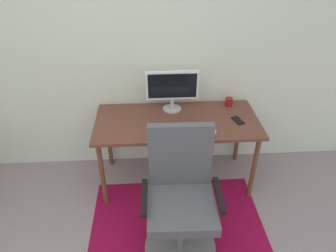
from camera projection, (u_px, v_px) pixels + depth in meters
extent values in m
cube|color=silver|center=(117.00, 47.00, 2.87)|extent=(6.00, 0.10, 2.60)
cube|color=maroon|center=(179.00, 239.00, 2.63)|extent=(1.53, 1.41, 0.01)
cube|color=brown|center=(177.00, 121.00, 2.87)|extent=(1.52, 0.69, 0.03)
cylinder|color=brown|center=(102.00, 174.00, 2.80)|extent=(0.04, 0.04, 0.70)
cylinder|color=brown|center=(254.00, 168.00, 2.87)|extent=(0.04, 0.04, 0.70)
cylinder|color=brown|center=(109.00, 138.00, 3.27)|extent=(0.04, 0.04, 0.70)
cylinder|color=brown|center=(238.00, 134.00, 3.35)|extent=(0.04, 0.04, 0.70)
cylinder|color=#B2B2B7|center=(172.00, 109.00, 3.03)|extent=(0.18, 0.18, 0.01)
cylinder|color=#B2B2B7|center=(172.00, 103.00, 3.00)|extent=(0.04, 0.04, 0.11)
cube|color=white|center=(172.00, 85.00, 2.89)|extent=(0.50, 0.04, 0.28)
cube|color=black|center=(172.00, 86.00, 2.88)|extent=(0.46, 0.00, 0.24)
cube|color=white|center=(177.00, 134.00, 2.66)|extent=(0.43, 0.13, 0.02)
ellipsoid|color=white|center=(213.00, 131.00, 2.69)|extent=(0.06, 0.10, 0.03)
cylinder|color=maroon|center=(229.00, 102.00, 3.07)|extent=(0.07, 0.07, 0.09)
cube|color=black|center=(238.00, 120.00, 2.85)|extent=(0.11, 0.15, 0.01)
cylinder|color=slate|center=(180.00, 247.00, 2.53)|extent=(0.58, 0.58, 0.05)
cylinder|color=slate|center=(181.00, 229.00, 2.40)|extent=(0.06, 0.06, 0.42)
cube|color=#4C4C51|center=(182.00, 207.00, 2.27)|extent=(0.51, 0.51, 0.08)
cube|color=#4C4C51|center=(180.00, 155.00, 2.28)|extent=(0.48, 0.07, 0.54)
cube|color=black|center=(144.00, 197.00, 2.20)|extent=(0.05, 0.35, 0.03)
cube|color=black|center=(219.00, 195.00, 2.22)|extent=(0.05, 0.35, 0.03)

